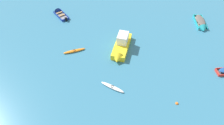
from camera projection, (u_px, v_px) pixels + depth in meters
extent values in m
cube|color=red|center=(217.00, 72.00, 25.85)|extent=(0.35, 1.07, 0.34)
ellipsoid|color=white|center=(112.00, 87.00, 24.27)|extent=(2.97, 1.60, 0.27)
torus|color=black|center=(112.00, 86.00, 24.18)|extent=(0.48, 0.48, 0.06)
cube|color=yellow|center=(122.00, 46.00, 28.98)|extent=(2.43, 5.44, 0.79)
cone|color=yellow|center=(117.00, 59.00, 27.08)|extent=(1.67, 1.22, 1.56)
cube|color=white|center=(123.00, 38.00, 28.62)|extent=(1.54, 2.03, 1.23)
cube|color=black|center=(122.00, 41.00, 27.87)|extent=(1.28, 0.30, 0.54)
ellipsoid|color=orange|center=(74.00, 51.00, 28.68)|extent=(2.91, 1.80, 0.27)
torus|color=black|center=(74.00, 50.00, 28.59)|extent=(0.49, 0.49, 0.06)
cube|color=gray|center=(61.00, 16.00, 34.96)|extent=(3.02, 3.07, 0.10)
cube|color=navy|center=(58.00, 16.00, 34.60)|extent=(2.33, 2.42, 0.39)
cube|color=navy|center=(65.00, 14.00, 35.11)|extent=(2.33, 2.42, 0.39)
cube|color=navy|center=(66.00, 20.00, 33.92)|extent=(0.96, 0.93, 0.39)
cone|color=navy|center=(57.00, 10.00, 35.81)|extent=(1.38, 1.37, 1.19)
cube|color=#937047|center=(62.00, 15.00, 34.70)|extent=(1.04, 1.02, 0.03)
cube|color=#937047|center=(59.00, 13.00, 35.25)|extent=(1.04, 1.02, 0.03)
cube|color=black|center=(66.00, 19.00, 33.75)|extent=(0.44, 0.44, 0.55)
cube|color=beige|center=(200.00, 23.00, 33.46)|extent=(1.58, 3.68, 0.11)
cube|color=teal|center=(204.00, 22.00, 33.32)|extent=(0.40, 3.74, 0.44)
cube|color=teal|center=(196.00, 22.00, 33.37)|extent=(0.40, 3.74, 0.44)
cube|color=teal|center=(197.00, 16.00, 34.66)|extent=(1.34, 0.25, 0.44)
cone|color=teal|center=(203.00, 29.00, 31.96)|extent=(1.37, 0.97, 1.30)
cube|color=#937047|center=(200.00, 21.00, 33.42)|extent=(1.25, 0.49, 0.03)
ellipsoid|color=#59514C|center=(201.00, 20.00, 33.10)|extent=(1.49, 3.37, 0.39)
sphere|color=orange|center=(177.00, 104.00, 22.84)|extent=(0.35, 0.35, 0.35)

